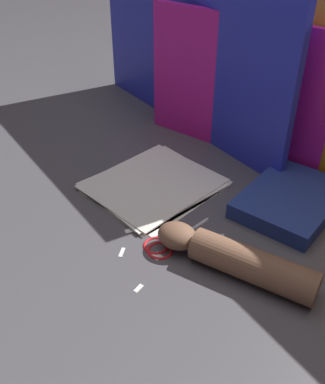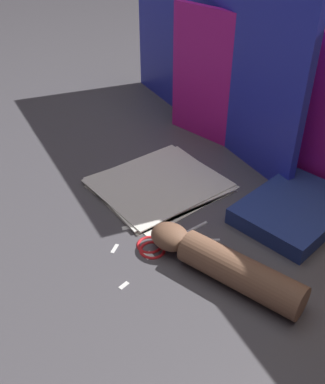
# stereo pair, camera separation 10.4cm
# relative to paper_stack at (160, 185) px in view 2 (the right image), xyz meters

# --- Properties ---
(ground_plane) EXTENTS (6.00, 6.00, 0.00)m
(ground_plane) POSITION_rel_paper_stack_xyz_m (0.09, -0.06, -0.01)
(ground_plane) COLOR #4C494F
(backdrop_panel_left) EXTENTS (0.84, 0.16, 0.52)m
(backdrop_panel_left) POSITION_rel_paper_stack_xyz_m (-0.20, 0.31, 0.25)
(backdrop_panel_left) COLOR #2833D1
(backdrop_panel_left) RESTS_ON ground_plane
(backdrop_panel_center) EXTENTS (0.75, 0.13, 0.38)m
(backdrop_panel_center) POSITION_rel_paper_stack_xyz_m (0.11, 0.31, 0.18)
(backdrop_panel_center) COLOR #D81E9E
(backdrop_panel_center) RESTS_ON ground_plane
(paper_stack) EXTENTS (0.29, 0.32, 0.01)m
(paper_stack) POSITION_rel_paper_stack_xyz_m (0.00, 0.00, 0.00)
(paper_stack) COLOR white
(paper_stack) RESTS_ON ground_plane
(book_closed) EXTENTS (0.23, 0.29, 0.04)m
(book_closed) POSITION_rel_paper_stack_xyz_m (0.29, 0.18, 0.01)
(book_closed) COLOR navy
(book_closed) RESTS_ON ground_plane
(scissors) EXTENTS (0.12, 0.19, 0.01)m
(scissors) POSITION_rel_paper_stack_xyz_m (0.18, -0.13, -0.00)
(scissors) COLOR silver
(scissors) RESTS_ON ground_plane
(hand_forearm) EXTENTS (0.35, 0.15, 0.07)m
(hand_forearm) POSITION_rel_paper_stack_xyz_m (0.33, -0.09, 0.03)
(hand_forearm) COLOR brown
(hand_forearm) RESTS_ON ground_plane
(paper_scrap_near) EXTENTS (0.02, 0.02, 0.00)m
(paper_scrap_near) POSITION_rel_paper_stack_xyz_m (0.19, -0.17, -0.01)
(paper_scrap_near) COLOR white
(paper_scrap_near) RESTS_ON ground_plane
(paper_scrap_mid) EXTENTS (0.01, 0.02, 0.00)m
(paper_scrap_mid) POSITION_rel_paper_stack_xyz_m (0.23, -0.26, -0.01)
(paper_scrap_mid) COLOR white
(paper_scrap_mid) RESTS_ON ground_plane
(paper_scrap_far) EXTENTS (0.02, 0.03, 0.00)m
(paper_scrap_far) POSITION_rel_paper_stack_xyz_m (0.13, -0.22, -0.01)
(paper_scrap_far) COLOR white
(paper_scrap_far) RESTS_ON ground_plane
(paper_scrap_side) EXTENTS (0.02, 0.03, 0.00)m
(paper_scrap_side) POSITION_rel_paper_stack_xyz_m (0.09, -0.16, -0.01)
(paper_scrap_side) COLOR white
(paper_scrap_side) RESTS_ON ground_plane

